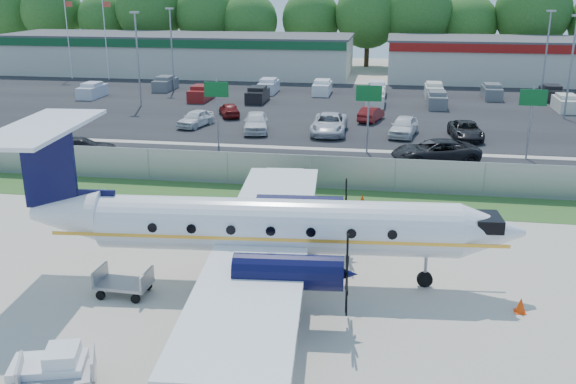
# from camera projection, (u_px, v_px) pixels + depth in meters

# --- Properties ---
(ground) EXTENTS (170.00, 170.00, 0.00)m
(ground) POSITION_uv_depth(u_px,v_px,m) (264.00, 295.00, 25.07)
(ground) COLOR #BDB3A0
(ground) RESTS_ON ground
(grass_verge) EXTENTS (170.00, 4.00, 0.02)m
(grass_verge) POSITION_uv_depth(u_px,v_px,m) (305.00, 198.00, 36.33)
(grass_verge) COLOR #2D561E
(grass_verge) RESTS_ON ground
(access_road) EXTENTS (170.00, 8.00, 0.02)m
(access_road) POSITION_uv_depth(u_px,v_px,m) (319.00, 165.00, 42.90)
(access_road) COLOR black
(access_road) RESTS_ON ground
(parking_lot) EXTENTS (170.00, 32.00, 0.02)m
(parking_lot) POSITION_uv_depth(u_px,v_px,m) (344.00, 108.00, 62.62)
(parking_lot) COLOR black
(parking_lot) RESTS_ON ground
(perimeter_fence) EXTENTS (120.00, 0.06, 1.99)m
(perimeter_fence) POSITION_uv_depth(u_px,v_px,m) (310.00, 172.00, 37.90)
(perimeter_fence) COLOR gray
(perimeter_fence) RESTS_ON ground
(building_west) EXTENTS (46.40, 12.40, 5.24)m
(building_west) POSITION_uv_depth(u_px,v_px,m) (178.00, 54.00, 86.09)
(building_west) COLOR beige
(building_west) RESTS_ON ground
(building_east) EXTENTS (44.40, 12.40, 5.24)m
(building_east) POSITION_uv_depth(u_px,v_px,m) (570.00, 61.00, 78.49)
(building_east) COLOR beige
(building_east) RESTS_ON ground
(sign_left) EXTENTS (1.80, 0.26, 5.00)m
(sign_left) POSITION_uv_depth(u_px,v_px,m) (217.00, 99.00, 46.67)
(sign_left) COLOR gray
(sign_left) RESTS_ON ground
(sign_mid) EXTENTS (1.80, 0.26, 5.00)m
(sign_mid) POSITION_uv_depth(u_px,v_px,m) (369.00, 103.00, 45.00)
(sign_mid) COLOR gray
(sign_mid) RESTS_ON ground
(sign_right) EXTENTS (1.80, 0.26, 5.00)m
(sign_right) POSITION_uv_depth(u_px,v_px,m) (532.00, 108.00, 43.33)
(sign_right) COLOR gray
(sign_right) RESTS_ON ground
(flagpole_west) EXTENTS (1.06, 0.12, 10.00)m
(flagpole_west) POSITION_uv_depth(u_px,v_px,m) (68.00, 34.00, 80.42)
(flagpole_west) COLOR white
(flagpole_west) RESTS_ON ground
(flagpole_east) EXTENTS (1.06, 0.12, 10.00)m
(flagpole_east) POSITION_uv_depth(u_px,v_px,m) (106.00, 34.00, 79.66)
(flagpole_east) COLOR white
(flagpole_east) RESTS_ON ground
(light_pole_nw) EXTENTS (0.90, 0.35, 9.09)m
(light_pole_nw) POSITION_uv_depth(u_px,v_px,m) (137.00, 53.00, 62.17)
(light_pole_nw) COLOR gray
(light_pole_nw) RESTS_ON ground
(light_pole_ne) EXTENTS (0.90, 0.35, 9.09)m
(light_pole_ne) POSITION_uv_depth(u_px,v_px,m) (572.00, 60.00, 56.08)
(light_pole_ne) COLOR gray
(light_pole_ne) RESTS_ON ground
(light_pole_sw) EXTENTS (0.90, 0.35, 9.09)m
(light_pole_sw) POSITION_uv_depth(u_px,v_px,m) (171.00, 44.00, 71.55)
(light_pole_sw) COLOR gray
(light_pole_sw) RESTS_ON ground
(light_pole_se) EXTENTS (0.90, 0.35, 9.09)m
(light_pole_se) POSITION_uv_depth(u_px,v_px,m) (547.00, 49.00, 65.47)
(light_pole_se) COLOR gray
(light_pole_se) RESTS_ON ground
(tree_line) EXTENTS (112.00, 6.00, 14.00)m
(tree_line) POSITION_uv_depth(u_px,v_px,m) (362.00, 66.00, 94.54)
(tree_line) COLOR #255719
(tree_line) RESTS_ON ground
(aircraft) EXTENTS (20.51, 20.21, 6.32)m
(aircraft) POSITION_uv_depth(u_px,v_px,m) (266.00, 225.00, 25.47)
(aircraft) COLOR white
(aircraft) RESTS_ON ground
(pushback_tug) EXTENTS (2.45, 2.07, 1.17)m
(pushback_tug) POSITION_uv_depth(u_px,v_px,m) (52.00, 367.00, 19.33)
(pushback_tug) COLOR white
(pushback_tug) RESTS_ON ground
(baggage_cart_near) EXTENTS (2.50, 2.06, 1.14)m
(baggage_cart_near) POSITION_uv_depth(u_px,v_px,m) (58.00, 375.00, 19.00)
(baggage_cart_near) COLOR gray
(baggage_cart_near) RESTS_ON ground
(baggage_cart_far) EXTENTS (2.10, 1.33, 1.08)m
(baggage_cart_far) POSITION_uv_depth(u_px,v_px,m) (124.00, 283.00, 24.90)
(baggage_cart_far) COLOR gray
(baggage_cart_far) RESTS_ON ground
(cone_nose) EXTENTS (0.41, 0.41, 0.59)m
(cone_nose) POSITION_uv_depth(u_px,v_px,m) (521.00, 305.00, 23.64)
(cone_nose) COLOR #E63A07
(cone_nose) RESTS_ON ground
(cone_starboard_wing) EXTENTS (0.42, 0.42, 0.60)m
(cone_starboard_wing) POSITION_uv_depth(u_px,v_px,m) (362.00, 200.00, 35.17)
(cone_starboard_wing) COLOR #E63A07
(cone_starboard_wing) RESTS_ON ground
(road_car_west) EXTENTS (5.34, 3.85, 1.44)m
(road_car_west) POSITION_uv_depth(u_px,v_px,m) (82.00, 158.00, 44.81)
(road_car_west) COLOR black
(road_car_west) RESTS_ON ground
(road_car_mid) EXTENTS (6.36, 4.08, 1.63)m
(road_car_mid) POSITION_uv_depth(u_px,v_px,m) (434.00, 163.00, 43.39)
(road_car_mid) COLOR black
(road_car_mid) RESTS_ON ground
(parked_car_a) EXTENTS (2.66, 4.44, 1.42)m
(parked_car_a) POSITION_uv_depth(u_px,v_px,m) (196.00, 127.00, 54.62)
(parked_car_a) COLOR silver
(parked_car_a) RESTS_ON ground
(parked_car_b) EXTENTS (2.80, 5.13, 1.65)m
(parked_car_b) POSITION_uv_depth(u_px,v_px,m) (256.00, 132.00, 52.66)
(parked_car_b) COLOR silver
(parked_car_b) RESTS_ON ground
(parked_car_c) EXTENTS (2.80, 5.90, 1.63)m
(parked_car_c) POSITION_uv_depth(u_px,v_px,m) (329.00, 134.00, 52.00)
(parked_car_c) COLOR silver
(parked_car_c) RESTS_ON ground
(parked_car_d) EXTENTS (2.67, 4.89, 1.58)m
(parked_car_d) POSITION_uv_depth(u_px,v_px,m) (403.00, 136.00, 51.26)
(parked_car_d) COLOR silver
(parked_car_d) RESTS_ON ground
(parked_car_e) EXTENTS (2.60, 5.06, 1.37)m
(parked_car_e) POSITION_uv_depth(u_px,v_px,m) (465.00, 139.00, 50.27)
(parked_car_e) COLOR black
(parked_car_e) RESTS_ON ground
(parked_car_f) EXTENTS (2.91, 4.13, 1.31)m
(parked_car_f) POSITION_uv_depth(u_px,v_px,m) (230.00, 117.00, 58.65)
(parked_car_f) COLOR maroon
(parked_car_f) RESTS_ON ground
(parked_car_g) EXTENTS (2.35, 4.14, 1.29)m
(parked_car_g) POSITION_uv_depth(u_px,v_px,m) (371.00, 121.00, 56.76)
(parked_car_g) COLOR maroon
(parked_car_g) RESTS_ON ground
(far_parking_rows) EXTENTS (56.00, 10.00, 1.60)m
(far_parking_rows) POSITION_uv_depth(u_px,v_px,m) (347.00, 100.00, 67.31)
(far_parking_rows) COLOR gray
(far_parking_rows) RESTS_ON ground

